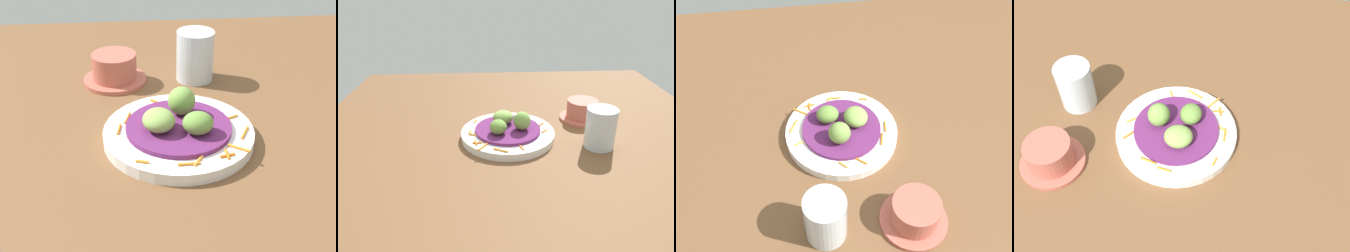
% 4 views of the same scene
% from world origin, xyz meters
% --- Properties ---
extents(table_surface, '(1.10, 1.10, 0.02)m').
position_xyz_m(table_surface, '(0.00, 0.00, 0.01)').
color(table_surface, brown).
rests_on(table_surface, ground).
extents(main_plate, '(0.23, 0.23, 0.02)m').
position_xyz_m(main_plate, '(-0.03, -0.03, 0.03)').
color(main_plate, white).
rests_on(main_plate, table_surface).
extents(cabbage_bed, '(0.16, 0.16, 0.01)m').
position_xyz_m(cabbage_bed, '(-0.03, -0.03, 0.04)').
color(cabbage_bed, '#60235B').
rests_on(cabbage_bed, main_plate).
extents(carrot_garnish, '(0.20, 0.21, 0.00)m').
position_xyz_m(carrot_garnish, '(-0.05, -0.05, 0.04)').
color(carrot_garnish, orange).
rests_on(carrot_garnish, main_plate).
extents(guac_scoop_left, '(0.06, 0.06, 0.03)m').
position_xyz_m(guac_scoop_left, '(-0.04, 0.00, 0.06)').
color(guac_scoop_left, '#84A851').
rests_on(guac_scoop_left, cabbage_bed).
extents(guac_scoop_center, '(0.04, 0.05, 0.03)m').
position_xyz_m(guac_scoop_center, '(-0.05, -0.06, 0.06)').
color(guac_scoop_center, olive).
rests_on(guac_scoop_center, cabbage_bed).
extents(guac_scoop_right, '(0.05, 0.05, 0.05)m').
position_xyz_m(guac_scoop_right, '(0.01, -0.04, 0.07)').
color(guac_scoop_right, '#759E47').
rests_on(guac_scoop_right, cabbage_bed).
extents(terracotta_bowl, '(0.12, 0.12, 0.06)m').
position_xyz_m(terracotta_bowl, '(0.19, 0.07, 0.05)').
color(terracotta_bowl, '#B75B4C').
rests_on(terracotta_bowl, table_surface).
extents(water_glass, '(0.07, 0.07, 0.10)m').
position_xyz_m(water_glass, '(0.19, -0.09, 0.07)').
color(water_glass, silver).
rests_on(water_glass, table_surface).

